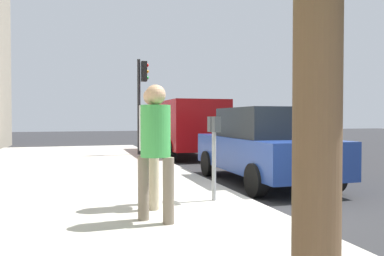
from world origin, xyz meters
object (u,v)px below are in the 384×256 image
parking_meter (214,140)px  pedestrian_at_meter (152,136)px  traffic_signal (142,90)px  parked_sedan_near (264,145)px  parked_van_far (185,125)px  pedestrian_bystander (156,140)px

parking_meter → pedestrian_at_meter: pedestrian_at_meter is taller
traffic_signal → parked_sedan_near: bearing=-164.5°
pedestrian_at_meter → parked_van_far: bearing=76.0°
pedestrian_at_meter → parked_sedan_near: 3.79m
parking_meter → pedestrian_bystander: (-1.01, 1.21, 0.07)m
parked_van_far → pedestrian_bystander: bearing=161.6°
pedestrian_at_meter → parked_sedan_near: size_ratio=0.42×
parking_meter → traffic_signal: 8.53m
parked_sedan_near → parked_van_far: bearing=-0.0°
parked_sedan_near → traffic_signal: traffic_signal is taller
parking_meter → pedestrian_at_meter: 1.09m
pedestrian_bystander → pedestrian_at_meter: bearing=36.7°
parking_meter → parked_sedan_near: (2.02, -2.01, -0.27)m
pedestrian_bystander → parked_van_far: 10.21m
pedestrian_bystander → parked_sedan_near: (3.03, -3.22, -0.34)m
pedestrian_at_meter → parked_sedan_near: bearing=40.3°
parking_meter → parked_sedan_near: 2.86m
parking_meter → parked_van_far: parked_van_far is taller
parking_meter → pedestrian_bystander: bearing=129.9°
parking_meter → traffic_signal: traffic_signal is taller
parking_meter → parked_van_far: bearing=-13.1°
parked_sedan_near → pedestrian_bystander: bearing=133.3°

